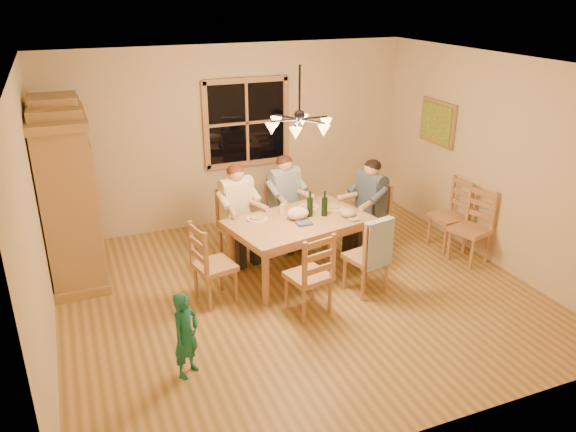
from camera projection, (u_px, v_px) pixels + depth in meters
name	position (u px, v px, depth m)	size (l,w,h in m)	color
floor	(298.00, 292.00, 6.82)	(5.50, 5.50, 0.00)	olive
ceiling	(300.00, 64.00, 5.79)	(5.50, 5.00, 0.02)	white
wall_back	(234.00, 136.00, 8.45)	(5.50, 0.02, 2.70)	beige
wall_left	(34.00, 224.00, 5.35)	(0.02, 5.00, 2.70)	beige
wall_right	(494.00, 161.00, 7.27)	(0.02, 5.00, 2.70)	beige
window	(247.00, 123.00, 8.41)	(1.30, 0.06, 1.30)	black
painting	(437.00, 123.00, 8.19)	(0.06, 0.78, 0.64)	#9F7744
chandelier	(299.00, 124.00, 6.03)	(0.77, 0.68, 0.71)	black
armoire	(69.00, 198.00, 6.85)	(0.66, 1.40, 2.30)	#9F7744
dining_table	(298.00, 227.00, 7.02)	(1.88, 1.37, 0.76)	#A8764B
chair_far_left	(238.00, 238.00, 7.55)	(0.52, 0.50, 0.99)	#A16D47
chair_far_right	(285.00, 226.00, 7.94)	(0.52, 0.50, 0.99)	#A16D47
chair_near_left	(308.00, 288.00, 6.32)	(0.52, 0.50, 0.99)	#A16D47
chair_near_right	(365.00, 268.00, 6.76)	(0.52, 0.50, 0.99)	#A16D47
chair_end_left	(215.00, 277.00, 6.54)	(0.50, 0.52, 0.99)	#A16D47
chair_end_right	(368.00, 231.00, 7.77)	(0.50, 0.52, 0.99)	#A16D47
adult_woman	(237.00, 201.00, 7.35)	(0.46, 0.49, 0.87)	beige
adult_plaid_man	(285.00, 190.00, 7.74)	(0.46, 0.49, 0.87)	#2F6482
adult_slate_man	(370.00, 195.00, 7.56)	(0.49, 0.46, 0.87)	#3B4A5E
towel	(378.00, 244.00, 6.46)	(0.38, 0.10, 0.58)	#98B7CE
wine_bottle_a	(310.00, 204.00, 7.02)	(0.08, 0.08, 0.33)	black
wine_bottle_b	(325.00, 203.00, 7.03)	(0.08, 0.08, 0.33)	black
plate_woman	(257.00, 219.00, 6.97)	(0.26, 0.26, 0.02)	white
plate_plaid	(308.00, 207.00, 7.34)	(0.26, 0.26, 0.02)	white
plate_slate	(334.00, 208.00, 7.31)	(0.26, 0.26, 0.02)	white
wine_glass_a	(282.00, 210.00, 7.09)	(0.06, 0.06, 0.14)	silver
wine_glass_b	(323.00, 204.00, 7.29)	(0.06, 0.06, 0.14)	silver
cap	(348.00, 213.00, 7.04)	(0.20, 0.20, 0.11)	tan
napkin	(304.00, 223.00, 6.83)	(0.18, 0.14, 0.03)	#475683
cloth_bundle	(298.00, 213.00, 6.96)	(0.28, 0.22, 0.15)	beige
child	(186.00, 335.00, 5.24)	(0.32, 0.21, 0.87)	#176955
chair_spare_front	(469.00, 240.00, 7.50)	(0.52, 0.54, 0.99)	#A16D47
chair_spare_back	(447.00, 227.00, 7.89)	(0.43, 0.45, 0.99)	#A16D47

